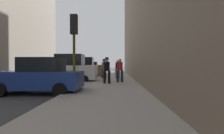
# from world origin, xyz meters

# --- Properties ---
(ground_plane) EXTENTS (120.00, 120.00, 0.00)m
(ground_plane) POSITION_xyz_m (0.00, 0.00, 0.00)
(ground_plane) COLOR #38383A
(sidewalk) EXTENTS (4.00, 40.00, 0.15)m
(sidewalk) POSITION_xyz_m (6.00, 0.00, 0.07)
(sidewalk) COLOR gray
(sidewalk) RESTS_ON ground_plane
(parked_blue_sedan) EXTENTS (4.23, 2.11, 1.79)m
(parked_blue_sedan) POSITION_xyz_m (2.65, -1.61, 0.85)
(parked_blue_sedan) COLOR navy
(parked_blue_sedan) RESTS_ON ground_plane
(parked_white_van) EXTENTS (4.61, 2.07, 2.25)m
(parked_white_van) POSITION_xyz_m (2.65, 3.69, 1.03)
(parked_white_van) COLOR silver
(parked_white_van) RESTS_ON ground_plane
(parked_bronze_suv) EXTENTS (4.62, 2.09, 2.25)m
(parked_bronze_suv) POSITION_xyz_m (2.65, 9.75, 1.03)
(parked_bronze_suv) COLOR brown
(parked_bronze_suv) RESTS_ON ground_plane
(parked_red_hatchback) EXTENTS (4.26, 2.17, 1.79)m
(parked_red_hatchback) POSITION_xyz_m (2.65, 15.32, 0.85)
(parked_red_hatchback) COLOR #B2191E
(parked_red_hatchback) RESTS_ON ground_plane
(fire_hydrant) EXTENTS (0.42, 0.22, 0.70)m
(fire_hydrant) POSITION_xyz_m (4.45, 7.90, 0.50)
(fire_hydrant) COLOR red
(fire_hydrant) RESTS_ON sidewalk
(traffic_light) EXTENTS (0.32, 0.32, 3.60)m
(traffic_light) POSITION_xyz_m (4.50, -2.15, 2.76)
(traffic_light) COLOR #514C0F
(traffic_light) RESTS_ON sidewalk
(pedestrian_with_fedora) EXTENTS (0.52, 0.46, 1.78)m
(pedestrian_with_fedora) POSITION_xyz_m (5.83, 1.65, 1.14)
(pedestrian_with_fedora) COLOR black
(pedestrian_with_fedora) RESTS_ON sidewalk
(pedestrian_in_red_jacket) EXTENTS (0.52, 0.45, 1.71)m
(pedestrian_in_red_jacket) POSITION_xyz_m (6.74, 2.52, 1.10)
(pedestrian_in_red_jacket) COLOR black
(pedestrian_in_red_jacket) RESTS_ON sidewalk
(pedestrian_with_beanie) EXTENTS (0.53, 0.48, 1.78)m
(pedestrian_with_beanie) POSITION_xyz_m (5.34, 5.94, 1.14)
(pedestrian_with_beanie) COLOR #333338
(pedestrian_with_beanie) RESTS_ON sidewalk
(pedestrian_in_jeans) EXTENTS (0.53, 0.47, 1.71)m
(pedestrian_in_jeans) POSITION_xyz_m (6.62, 6.02, 1.10)
(pedestrian_in_jeans) COLOR #728CB2
(pedestrian_in_jeans) RESTS_ON sidewalk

